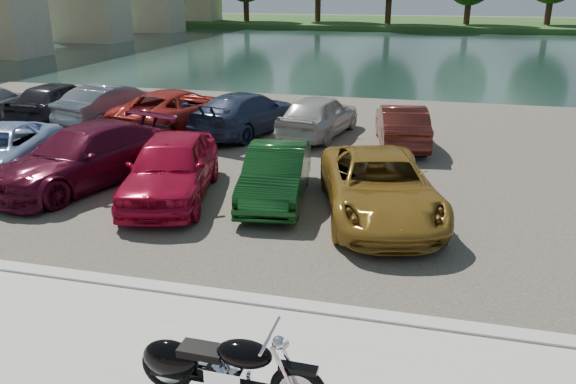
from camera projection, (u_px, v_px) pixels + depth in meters
name	position (u px, v px, depth m)	size (l,w,h in m)	color
kerb	(255.00, 302.00, 8.96)	(60.00, 0.30, 0.14)	#B8B5AD
parking_lot	(342.00, 153.00, 17.17)	(60.00, 18.00, 0.04)	#403A34
river	(400.00, 52.00, 43.58)	(120.00, 40.00, 0.00)	#192E2A
far_bank	(415.00, 23.00, 72.60)	(120.00, 24.00, 0.60)	#254117
motorcycle	(213.00, 366.00, 6.67)	(2.33, 0.75, 1.05)	black
car_3	(85.00, 156.00, 14.18)	(2.06, 5.06, 1.47)	#510B22
car_4	(171.00, 167.00, 13.22)	(1.80, 4.47, 1.52)	#B00B2D
car_5	(276.00, 174.00, 13.14)	(1.35, 3.86, 1.27)	#113F17
car_6	(379.00, 186.00, 12.21)	(2.28, 4.94, 1.37)	olive
car_8	(59.00, 101.00, 20.96)	(1.77, 4.40, 1.50)	black
car_9	(114.00, 104.00, 20.41)	(1.56, 4.46, 1.47)	slate
car_10	(178.00, 110.00, 19.51)	(2.40, 5.21, 1.45)	#A8231C
car_11	(247.00, 113.00, 19.17)	(1.97, 4.84, 1.41)	#27314D
car_12	(319.00, 115.00, 18.79)	(1.68, 4.18, 1.42)	#B1B1AC
car_13	(401.00, 125.00, 17.69)	(1.38, 3.96, 1.30)	#521C15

